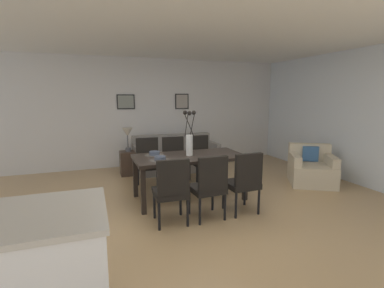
# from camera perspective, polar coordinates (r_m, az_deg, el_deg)

# --- Properties ---
(ground_plane) EXTENTS (9.00, 9.00, 0.00)m
(ground_plane) POSITION_cam_1_polar(r_m,az_deg,el_deg) (4.22, -1.31, -14.14)
(ground_plane) COLOR tan
(back_wall_panel) EXTENTS (9.00, 0.10, 2.60)m
(back_wall_panel) POSITION_cam_1_polar(r_m,az_deg,el_deg) (7.03, -9.83, 6.28)
(back_wall_panel) COLOR silver
(back_wall_panel) RESTS_ON ground
(side_window_wall) EXTENTS (0.10, 6.30, 2.60)m
(side_window_wall) POSITION_cam_1_polar(r_m,az_deg,el_deg) (6.35, 30.42, 4.72)
(side_window_wall) COLOR white
(side_window_wall) RESTS_ON ground
(ceiling_panel) EXTENTS (9.00, 7.20, 0.08)m
(ceiling_panel) POSITION_cam_1_polar(r_m,az_deg,el_deg) (4.34, -3.26, 22.10)
(ceiling_panel) COLOR white
(dining_table) EXTENTS (1.80, 0.89, 0.74)m
(dining_table) POSITION_cam_1_polar(r_m,az_deg,el_deg) (4.65, -0.54, -3.28)
(dining_table) COLOR black
(dining_table) RESTS_ON ground
(dining_chair_near_left) EXTENTS (0.46, 0.46, 0.92)m
(dining_chair_near_left) POSITION_cam_1_polar(r_m,az_deg,el_deg) (3.75, -4.18, -8.93)
(dining_chair_near_left) COLOR black
(dining_chair_near_left) RESTS_ON ground
(dining_chair_near_right) EXTENTS (0.44, 0.44, 0.92)m
(dining_chair_near_right) POSITION_cam_1_polar(r_m,az_deg,el_deg) (5.38, -8.81, -3.23)
(dining_chair_near_right) COLOR black
(dining_chair_near_right) RESTS_ON ground
(dining_chair_far_left) EXTENTS (0.46, 0.46, 0.92)m
(dining_chair_far_left) POSITION_cam_1_polar(r_m,az_deg,el_deg) (3.91, 3.52, -8.14)
(dining_chair_far_left) COLOR black
(dining_chair_far_left) RESTS_ON ground
(dining_chair_far_right) EXTENTS (0.46, 0.46, 0.92)m
(dining_chair_far_right) POSITION_cam_1_polar(r_m,az_deg,el_deg) (5.45, -3.58, -2.97)
(dining_chair_far_right) COLOR black
(dining_chair_far_right) RESTS_ON ground
(dining_chair_mid_left) EXTENTS (0.45, 0.45, 0.92)m
(dining_chair_mid_left) POSITION_cam_1_polar(r_m,az_deg,el_deg) (4.16, 10.52, -7.16)
(dining_chair_mid_left) COLOR black
(dining_chair_mid_left) RESTS_ON ground
(dining_chair_mid_right) EXTENTS (0.46, 0.46, 0.92)m
(dining_chair_mid_right) POSITION_cam_1_polar(r_m,az_deg,el_deg) (5.64, 1.74, -2.52)
(dining_chair_mid_right) COLOR black
(dining_chair_mid_right) RESTS_ON ground
(centerpiece_vase) EXTENTS (0.21, 0.23, 0.73)m
(centerpiece_vase) POSITION_cam_1_polar(r_m,az_deg,el_deg) (4.58, -0.54, 1.14)
(centerpiece_vase) COLOR white
(centerpiece_vase) RESTS_ON dining_table
(placemat_near_left) EXTENTS (0.32, 0.32, 0.01)m
(placemat_near_left) POSITION_cam_1_polar(r_m,az_deg,el_deg) (4.30, -6.48, -3.31)
(placemat_near_left) COLOR #4C4742
(placemat_near_left) RESTS_ON dining_table
(bowl_near_left) EXTENTS (0.17, 0.17, 0.07)m
(bowl_near_left) POSITION_cam_1_polar(r_m,az_deg,el_deg) (4.29, -6.49, -2.83)
(bowl_near_left) COLOR #475166
(bowl_near_left) RESTS_ON dining_table
(placemat_near_right) EXTENTS (0.32, 0.32, 0.01)m
(placemat_near_right) POSITION_cam_1_polar(r_m,az_deg,el_deg) (4.68, -7.61, -2.26)
(placemat_near_right) COLOR #4C4742
(placemat_near_right) RESTS_ON dining_table
(bowl_near_right) EXTENTS (0.17, 0.17, 0.07)m
(bowl_near_right) POSITION_cam_1_polar(r_m,az_deg,el_deg) (4.67, -7.62, -1.81)
(bowl_near_right) COLOR #475166
(bowl_near_right) RESTS_ON dining_table
(sofa) EXTENTS (1.90, 0.84, 0.80)m
(sofa) POSITION_cam_1_polar(r_m,az_deg,el_deg) (6.57, -3.36, -2.84)
(sofa) COLOR gray
(sofa) RESTS_ON ground
(side_table) EXTENTS (0.36, 0.36, 0.52)m
(side_table) POSITION_cam_1_polar(r_m,az_deg,el_deg) (6.30, -12.73, -3.78)
(side_table) COLOR #3D2D23
(side_table) RESTS_ON ground
(table_lamp) EXTENTS (0.22, 0.22, 0.51)m
(table_lamp) POSITION_cam_1_polar(r_m,az_deg,el_deg) (6.19, -12.95, 1.92)
(table_lamp) COLOR #4C4C51
(table_lamp) RESTS_ON side_table
(armchair) EXTENTS (1.09, 1.09, 0.75)m
(armchair) POSITION_cam_1_polar(r_m,az_deg,el_deg) (6.02, 23.07, -4.72)
(armchair) COLOR beige
(armchair) RESTS_ON ground
(kitchen_island) EXTENTS (1.24, 0.85, 0.92)m
(kitchen_island) POSITION_cam_1_polar(r_m,az_deg,el_deg) (2.48, -32.10, -22.10)
(kitchen_island) COLOR silver
(kitchen_island) RESTS_ON ground
(framed_picture_left) EXTENTS (0.41, 0.03, 0.35)m
(framed_picture_left) POSITION_cam_1_polar(r_m,az_deg,el_deg) (6.89, -13.28, 8.33)
(framed_picture_left) COLOR black
(framed_picture_center) EXTENTS (0.35, 0.03, 0.38)m
(framed_picture_center) POSITION_cam_1_polar(r_m,az_deg,el_deg) (7.19, -2.07, 8.63)
(framed_picture_center) COLOR black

